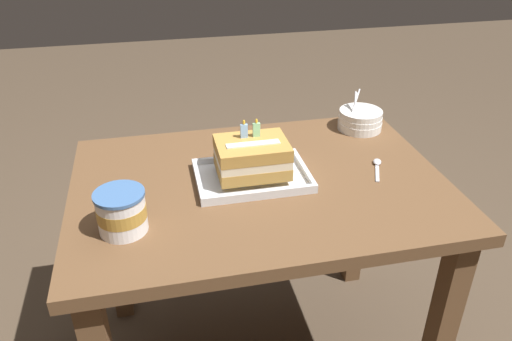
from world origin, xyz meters
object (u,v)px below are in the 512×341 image
birthday_cake (252,157)px  ice_cream_tub (121,212)px  foil_tray (252,177)px  bowl_stack (360,120)px  serving_spoon_near_tray (377,164)px

birthday_cake → ice_cream_tub: size_ratio=1.62×
foil_tray → ice_cream_tub: size_ratio=2.62×
foil_tray → ice_cream_tub: 0.38m
foil_tray → bowl_stack: bowl_stack is taller
foil_tray → serving_spoon_near_tray: bearing=-0.7°
ice_cream_tub → serving_spoon_near_tray: size_ratio=0.97×
ice_cream_tub → birthday_cake: bearing=25.4°
birthday_cake → ice_cream_tub: (-0.34, -0.16, -0.02)m
bowl_stack → serving_spoon_near_tray: bearing=-100.8°
serving_spoon_near_tray → foil_tray: bearing=179.3°
foil_tray → bowl_stack: bearing=30.3°
foil_tray → serving_spoon_near_tray: (0.37, -0.00, -0.00)m
ice_cream_tub → serving_spoon_near_tray: bearing=12.5°
bowl_stack → birthday_cake: bearing=-149.7°
birthday_cake → serving_spoon_near_tray: (0.37, -0.00, -0.06)m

